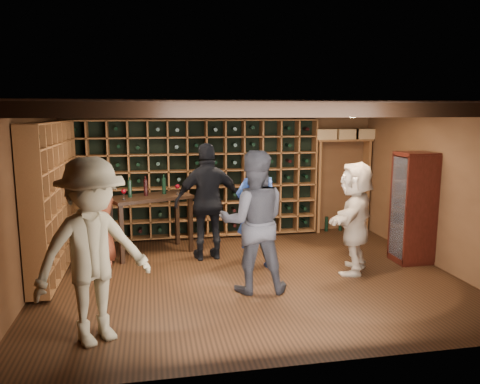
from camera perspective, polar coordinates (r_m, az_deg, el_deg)
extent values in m
plane|color=#341C0E|center=(7.02, 1.13, -10.24)|extent=(6.00, 6.00, 0.00)
plane|color=brown|center=(9.14, -2.09, 2.49)|extent=(6.00, 0.00, 6.00)
plane|color=brown|center=(4.34, 8.03, -5.68)|extent=(6.00, 0.00, 6.00)
plane|color=brown|center=(6.76, -24.57, -0.94)|extent=(0.00, 5.00, 5.00)
plane|color=brown|center=(7.88, 23.02, 0.56)|extent=(0.00, 5.00, 5.00)
plane|color=black|center=(6.60, 1.20, 10.60)|extent=(6.00, 6.00, 0.00)
cube|color=black|center=(5.05, 5.02, 9.94)|extent=(5.90, 0.18, 0.16)
cube|color=black|center=(6.12, 2.18, 9.92)|extent=(5.90, 0.18, 0.16)
cube|color=black|center=(7.19, 0.19, 9.89)|extent=(5.90, 0.18, 0.16)
cube|color=black|center=(8.27, -1.28, 9.86)|extent=(5.90, 0.18, 0.16)
cylinder|color=black|center=(6.46, -9.42, 9.52)|extent=(0.10, 0.10, 0.10)
cylinder|color=black|center=(7.06, 2.93, 9.64)|extent=(0.10, 0.10, 0.10)
cylinder|color=black|center=(6.75, 13.60, 9.38)|extent=(0.10, 0.10, 0.10)
cylinder|color=black|center=(7.75, -2.14, 9.65)|extent=(0.10, 0.10, 0.10)
cube|color=brown|center=(8.92, -5.25, 1.63)|extent=(4.65, 0.30, 2.20)
cube|color=black|center=(8.92, -5.25, 1.63)|extent=(4.56, 0.02, 2.16)
cube|color=brown|center=(7.53, -21.81, -0.52)|extent=(0.30, 2.65, 2.20)
cube|color=black|center=(7.53, -21.81, -0.52)|extent=(0.29, 0.02, 2.16)
cube|color=brown|center=(9.57, 12.50, 6.20)|extent=(1.15, 0.32, 0.04)
cube|color=brown|center=(9.88, 15.08, 0.83)|extent=(0.05, 0.28, 1.85)
cube|color=brown|center=(9.48, 9.40, 0.67)|extent=(0.05, 0.28, 1.85)
cube|color=tan|center=(9.41, 10.27, 6.95)|extent=(0.40, 0.30, 0.20)
cube|color=tan|center=(9.58, 12.80, 6.91)|extent=(0.40, 0.30, 0.20)
cube|color=tan|center=(9.73, 14.71, 6.87)|extent=(0.40, 0.30, 0.20)
cube|color=#3A100B|center=(8.16, 20.03, -7.61)|extent=(0.55, 0.50, 0.10)
cube|color=#3A100B|center=(7.96, 20.38, -1.75)|extent=(0.55, 0.50, 1.70)
cube|color=white|center=(7.83, 18.75, -1.84)|extent=(0.01, 0.46, 1.60)
cube|color=#3A100B|center=(7.96, 20.38, -1.75)|extent=(0.50, 0.44, 0.02)
sphere|color=#59260C|center=(7.93, 20.30, -1.05)|extent=(0.18, 0.18, 0.18)
imported|color=navy|center=(7.19, 2.05, -2.38)|extent=(0.67, 0.45, 1.78)
imported|color=black|center=(6.24, 1.65, -3.66)|extent=(1.01, 0.83, 1.91)
imported|color=maroon|center=(7.70, -16.94, -2.62)|extent=(0.57, 0.83, 1.62)
imported|color=black|center=(7.63, -3.86, -1.21)|extent=(1.16, 0.58, 1.91)
imported|color=gray|center=(5.07, -17.48, -6.98)|extent=(1.46, 1.28, 1.95)
imported|color=tan|center=(7.22, 13.85, -3.03)|extent=(1.28, 1.57, 1.68)
cube|color=black|center=(8.04, -10.88, -0.65)|extent=(1.48, 1.11, 0.06)
cube|color=black|center=(7.69, -14.24, -5.05)|extent=(0.09, 0.09, 0.95)
cube|color=black|center=(8.13, -6.04, -4.00)|extent=(0.09, 0.09, 0.95)
cube|color=black|center=(8.21, -15.45, -4.18)|extent=(0.09, 0.09, 0.95)
cube|color=black|center=(8.62, -7.67, -3.25)|extent=(0.09, 0.09, 0.95)
cylinder|color=black|center=(7.95, -13.29, 0.37)|extent=(0.07, 0.07, 0.28)
cylinder|color=black|center=(8.05, -11.43, 0.55)|extent=(0.07, 0.07, 0.28)
cylinder|color=black|center=(8.17, -9.25, 0.75)|extent=(0.07, 0.07, 0.28)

